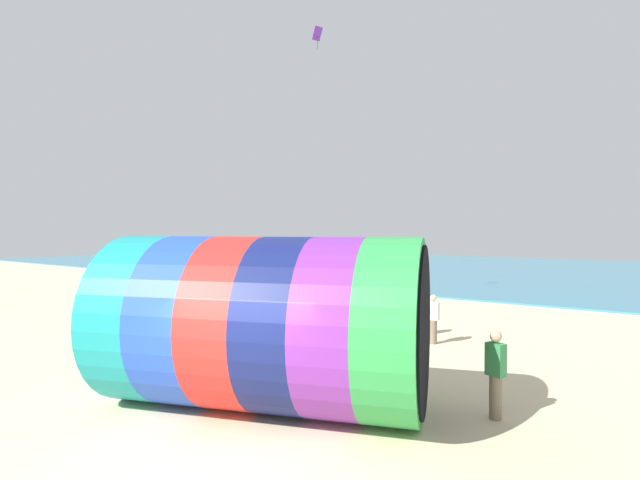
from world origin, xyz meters
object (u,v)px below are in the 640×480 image
kite_purple_diamond (317,34)px  bystander_near_water (413,312)px  kite_handler (496,373)px  bystander_mid_beach (433,319)px  giant_inflatable_tube (265,323)px

kite_purple_diamond → bystander_near_water: kite_purple_diamond is taller
kite_handler → bystander_mid_beach: bearing=123.3°
kite_handler → bystander_mid_beach: kite_handler is taller
bystander_near_water → kite_handler: bearing=-52.9°
bystander_near_water → bystander_mid_beach: 1.22m
bystander_near_water → kite_purple_diamond: bearing=142.3°
kite_purple_diamond → bystander_mid_beach: bearing=-37.2°
bystander_near_water → bystander_mid_beach: (1.03, -0.66, -0.05)m
kite_handler → bystander_near_water: (-4.57, 6.04, -0.04)m
giant_inflatable_tube → kite_purple_diamond: kite_purple_diamond is taller
giant_inflatable_tube → bystander_mid_beach: size_ratio=4.57×
kite_purple_diamond → bystander_near_water: bearing=-37.7°
kite_handler → giant_inflatable_tube: bearing=-152.1°
giant_inflatable_tube → kite_handler: (4.09, 2.17, -0.89)m
giant_inflatable_tube → kite_handler: bearing=27.9°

